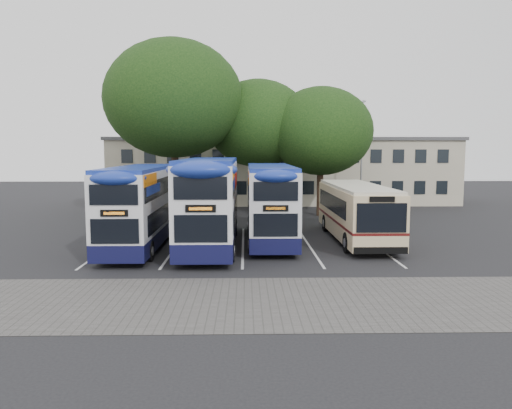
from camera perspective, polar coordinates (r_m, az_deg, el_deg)
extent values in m
plane|color=black|center=(22.06, 8.30, -7.01)|extent=(120.00, 120.00, 0.00)
cube|color=#595654|center=(17.01, 4.36, -10.96)|extent=(40.00, 6.00, 0.01)
cube|color=silver|center=(27.59, -16.25, -4.51)|extent=(0.12, 11.00, 0.01)
cube|color=silver|center=(26.89, -9.00, -4.61)|extent=(0.12, 11.00, 0.01)
cube|color=silver|center=(26.65, -1.50, -4.64)|extent=(0.12, 11.00, 0.01)
cube|color=silver|center=(26.86, 6.01, -4.58)|extent=(0.12, 11.00, 0.01)
cube|color=silver|center=(27.52, 13.28, -4.46)|extent=(0.12, 11.00, 0.01)
cube|color=#ADA58C|center=(48.35, 3.06, 3.82)|extent=(32.00, 8.00, 6.00)
cube|color=#4C4C4F|center=(48.32, 3.08, 7.43)|extent=(32.40, 8.40, 0.30)
cube|color=black|center=(44.42, 3.44, 1.92)|extent=(30.00, 0.06, 1.20)
cube|color=black|center=(44.30, 3.46, 5.53)|extent=(30.00, 0.06, 1.20)
cylinder|color=gray|center=(42.28, 11.97, 5.38)|extent=(0.14, 0.14, 9.00)
cube|color=gray|center=(42.47, 12.10, 11.46)|extent=(0.12, 0.80, 0.12)
cube|color=gray|center=(42.07, 12.23, 11.44)|extent=(0.25, 0.50, 0.12)
cylinder|color=black|center=(37.60, -9.24, 3.40)|extent=(0.50, 0.50, 6.45)
ellipsoid|color=black|center=(37.75, -9.39, 11.85)|extent=(10.15, 10.15, 8.62)
cylinder|color=black|center=(39.63, 0.25, 2.74)|extent=(0.50, 0.50, 5.23)
ellipsoid|color=black|center=(39.62, 0.25, 9.25)|extent=(8.04, 8.04, 6.84)
cylinder|color=black|center=(38.60, 7.33, 2.24)|extent=(0.50, 0.50, 4.76)
ellipsoid|color=black|center=(38.54, 7.41, 8.32)|extent=(7.88, 7.88, 6.70)
cube|color=#0F1038|center=(26.55, -13.05, -3.38)|extent=(2.38, 10.01, 0.76)
cube|color=silver|center=(26.31, -13.15, 0.61)|extent=(2.38, 10.01, 2.96)
cube|color=#193198|center=(26.21, -13.23, 3.93)|extent=(2.34, 9.81, 0.29)
cube|color=black|center=(26.68, -12.98, -1.06)|extent=(2.42, 8.87, 0.95)
cube|color=black|center=(26.26, -13.19, 2.06)|extent=(2.42, 9.44, 0.86)
cube|color=orange|center=(22.77, -11.96, 2.80)|extent=(0.02, 3.05, 0.52)
cube|color=black|center=(21.45, -15.90, -0.96)|extent=(1.14, 0.06, 0.29)
cylinder|color=black|center=(29.62, -13.94, -2.80)|extent=(0.29, 0.95, 0.95)
cylinder|color=black|center=(29.22, -9.81, -2.82)|extent=(0.29, 0.95, 0.95)
cylinder|color=black|center=(23.70, -17.23, -5.12)|extent=(0.29, 0.95, 0.95)
cylinder|color=black|center=(23.20, -12.08, -5.22)|extent=(0.29, 0.95, 0.95)
cube|color=#0F1038|center=(26.15, -5.23, -3.26)|extent=(2.60, 10.94, 0.83)
cube|color=silver|center=(25.90, -5.28, 1.18)|extent=(2.60, 10.94, 3.23)
cube|color=#193198|center=(25.80, -5.31, 4.87)|extent=(2.55, 10.72, 0.31)
cube|color=black|center=(26.30, -5.21, -0.68)|extent=(2.64, 9.69, 1.04)
cube|color=black|center=(25.84, -5.29, 2.79)|extent=(2.64, 10.31, 0.94)
cube|color=orange|center=(22.17, -2.57, 3.73)|extent=(0.02, 3.33, 0.57)
cube|color=black|center=(20.45, -6.35, -0.47)|extent=(1.25, 0.06, 0.31)
cylinder|color=black|center=(29.41, -7.09, -2.63)|extent=(0.31, 1.04, 1.04)
cylinder|color=black|center=(29.27, -2.50, -2.64)|extent=(0.31, 1.04, 1.04)
cylinder|color=black|center=(22.79, -8.82, -5.25)|extent=(0.31, 1.04, 1.04)
cylinder|color=black|center=(22.60, -2.87, -5.28)|extent=(0.31, 1.04, 1.04)
cube|color=red|center=(27.08, -2.31, 2.97)|extent=(0.02, 4.17, 0.89)
cube|color=#0F1038|center=(27.61, 1.62, -2.86)|extent=(2.38, 10.01, 0.76)
cube|color=silver|center=(27.38, 1.63, 0.98)|extent=(2.38, 10.01, 2.96)
cube|color=#193198|center=(27.28, 1.64, 4.18)|extent=(2.34, 9.81, 0.29)
cube|color=black|center=(27.75, 1.59, -0.63)|extent=(2.42, 8.87, 0.95)
cube|color=black|center=(27.33, 1.63, 2.38)|extent=(2.42, 9.44, 0.86)
cube|color=orange|center=(24.11, 4.89, 3.09)|extent=(0.02, 3.05, 0.52)
cube|color=black|center=(22.39, 2.27, -0.44)|extent=(1.14, 0.06, 0.29)
cylinder|color=black|center=(30.48, -0.68, -2.36)|extent=(0.29, 0.95, 0.95)
cylinder|color=black|center=(30.58, 3.36, -2.34)|extent=(0.29, 0.95, 0.95)
cylinder|color=black|center=(24.37, -0.54, -4.53)|extent=(0.29, 0.95, 0.95)
cylinder|color=black|center=(24.49, 4.52, -4.50)|extent=(0.29, 0.95, 0.95)
cube|color=beige|center=(28.36, 11.37, -0.77)|extent=(2.59, 10.38, 2.65)
cube|color=beige|center=(28.23, 11.43, 2.01)|extent=(2.49, 9.96, 0.21)
cube|color=black|center=(28.82, 11.16, 0.23)|extent=(2.63, 8.30, 0.93)
cube|color=#551211|center=(28.42, 11.35, -1.65)|extent=(2.62, 10.40, 0.12)
cube|color=black|center=(23.31, 14.17, -1.50)|extent=(2.28, 0.06, 1.35)
cylinder|color=black|center=(24.87, 10.44, -4.32)|extent=(0.31, 1.04, 1.04)
cylinder|color=black|center=(25.45, 15.63, -4.21)|extent=(0.31, 1.04, 1.04)
cylinder|color=black|center=(31.32, 7.99, -2.11)|extent=(0.31, 1.04, 1.04)
cylinder|color=black|center=(31.78, 12.17, -2.07)|extent=(0.31, 1.04, 1.04)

